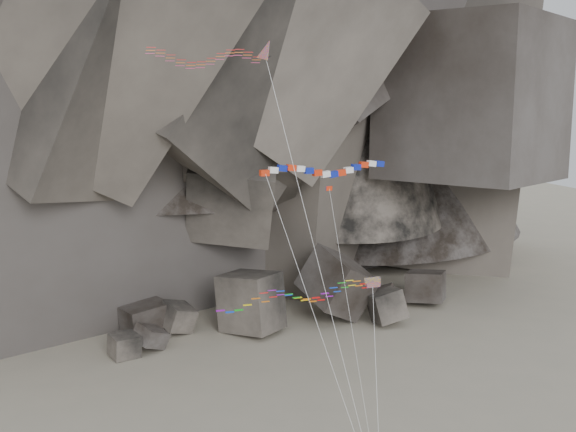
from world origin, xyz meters
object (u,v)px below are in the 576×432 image
object	(u,v)px
parafoil_kite	(292,295)
pennant_kite	(342,268)
delta_kite	(202,57)
banner_kite	(324,171)

from	to	relation	value
parafoil_kite	pennant_kite	bearing A→B (deg)	-25.33
delta_kite	parafoil_kite	xyz separation A→B (m)	(6.64, 1.58, -16.55)
banner_kite	parafoil_kite	distance (m)	9.17
banner_kite	parafoil_kite	xyz separation A→B (m)	(-2.76, -0.78, -8.71)
delta_kite	pennant_kite	world-z (taller)	delta_kite
banner_kite	pennant_kite	world-z (taller)	banner_kite
delta_kite	parafoil_kite	distance (m)	17.90
parafoil_kite	pennant_kite	xyz separation A→B (m)	(2.68, -2.56, 2.40)
banner_kite	pennant_kite	size ratio (longest dim) A/B	1.07
parafoil_kite	delta_kite	bearing A→B (deg)	-148.32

